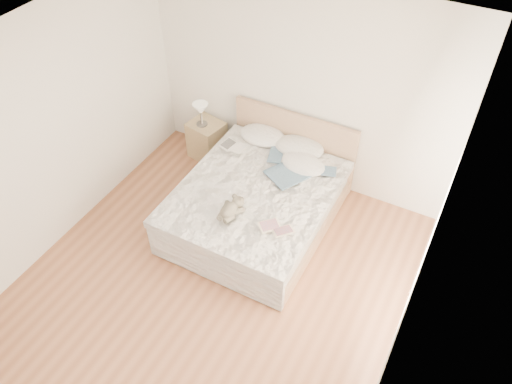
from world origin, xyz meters
The scene contains 16 objects.
floor centered at (0.00, 0.00, 0.00)m, with size 4.00×4.50×0.00m, color brown.
ceiling centered at (0.00, 0.00, 2.70)m, with size 4.00×4.50×0.00m, color white.
wall_back centered at (0.00, 2.25, 1.35)m, with size 4.00×0.02×2.70m, color white.
wall_left centered at (-2.00, 0.00, 1.35)m, with size 0.02×4.50×2.70m, color white.
wall_right centered at (2.00, 0.00, 1.35)m, with size 0.02×4.50×2.70m, color white.
window centered at (1.99, 0.30, 1.45)m, with size 0.02×1.30×1.10m, color white.
bed centered at (0.00, 1.19, 0.31)m, with size 1.72×2.14×1.00m.
nightstand centered at (-1.24, 1.98, 0.28)m, with size 0.45×0.40×0.56m, color #9E885D.
table_lamp centered at (-1.27, 1.94, 0.80)m, with size 0.26×0.26×0.33m.
pillow_left centered at (-0.38, 2.02, 0.64)m, with size 0.62×0.43×0.18m, color white.
pillow_middle centered at (0.15, 2.02, 0.64)m, with size 0.64×0.45×0.19m, color white.
pillow_right centered at (0.32, 1.75, 0.64)m, with size 0.57×0.40×0.17m, color white.
blouse centered at (0.26, 1.56, 0.63)m, with size 0.64×0.68×0.03m, color #38536A, non-canonical shape.
photo_book centered at (-0.61, 1.65, 0.63)m, with size 0.32×0.22×0.02m, color white.
childrens_book centered at (0.50, 0.64, 0.63)m, with size 0.34×0.23×0.02m, color #F7E7C5.
teddy_bear centered at (-0.05, 0.57, 0.65)m, with size 0.23×0.32×0.17m, color #645D4D, non-canonical shape.
Camera 1 is at (1.99, -2.63, 4.64)m, focal length 35.00 mm.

